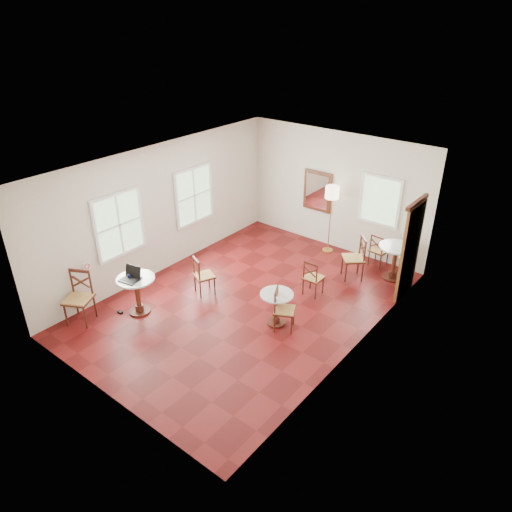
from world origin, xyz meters
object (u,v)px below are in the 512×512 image
Objects in this scene: chair_mid_b at (283,310)px; chair_back_b at (354,258)px; water_glass at (141,277)px; chair_near_a at (203,276)px; chair_near_b at (79,298)px; navy_mug at (129,276)px; floor_lamp at (332,197)px; power_adapter at (120,312)px; chair_back_a at (379,250)px; cafe_table_near at (137,291)px; cafe_table_mid at (276,305)px; mouse at (141,277)px; chair_mid_a at (313,278)px; cafe_table_back at (395,259)px; laptop at (131,276)px.

chair_mid_b is 2.61m from chair_back_b.
chair_near_a is at bearing 73.05° from water_glass.
chair_near_b reaches higher than navy_mug.
power_adapter is at bearing -110.50° from floor_lamp.
navy_mug is 0.25m from water_glass.
chair_back_a is 8.28× the size of navy_mug.
chair_near_b reaches higher than cafe_table_near.
navy_mug is at bearing -149.04° from cafe_table_mid.
chair_back_b is 10.00× the size of navy_mug.
mouse reaches higher than cafe_table_near.
cafe_table_mid is 7.51× the size of mouse.
chair_near_a is 2.37m from chair_mid_a.
floor_lamp reaches higher than chair_near_b.
chair_back_b is at bearing -30.32° from chair_mid_b.
cafe_table_mid is 6.27× the size of power_adapter.
chair_mid_a reaches higher than cafe_table_near.
chair_mid_a reaches higher than cafe_table_mid.
chair_mid_a is at bearing -57.97° from chair_back_b.
chair_near_a is 1.88m from power_adapter.
cafe_table_mid is at bearing 31.24° from water_glass.
cafe_table_back is (3.50, 4.53, 0.01)m from cafe_table_near.
cafe_table_back is 8.78× the size of water_glass.
chair_near_b is 4.81m from chair_mid_a.
chair_near_b reaches higher than chair_mid_b.
chair_mid_b is at bearing 6.76° from chair_near_b.
laptop is 0.92m from power_adapter.
cafe_table_back is at bearing 71.00° from cafe_table_mid.
mouse is at bearing 90.00° from chair_mid_b.
chair_near_a is 9.51× the size of mouse.
chair_back_a reaches higher than cafe_table_near.
chair_near_a is 3.76m from floor_lamp.
chair_mid_b is 3.71m from floor_lamp.
mouse is at bearing -127.37° from cafe_table_back.
water_glass reaches higher than cafe_table_near.
chair_back_b is (0.13, 2.61, 0.07)m from chair_mid_b.
water_glass reaches higher than navy_mug.
chair_back_a is (2.96, 4.86, -0.08)m from cafe_table_near.
chair_near_b is at bearing 63.92° from chair_back_a.
cafe_table_back is at bearing -8.03° from floor_lamp.
cafe_table_mid is 2.98m from navy_mug.
chair_mid_a is at bearing 90.67° from cafe_table_mid.
chair_near_b is 10.55× the size of navy_mug.
chair_near_a is at bearing 66.66° from navy_mug.
chair_near_b is (-4.16, -5.44, 0.02)m from cafe_table_back.
chair_back_b is 9.24× the size of power_adapter.
chair_back_a is 2.01× the size of laptop.
water_glass reaches higher than cafe_table_mid.
mouse is (-3.42, -4.47, 0.32)m from cafe_table_back.
chair_near_a is 1.44m from water_glass.
chair_near_b is 0.62× the size of floor_lamp.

